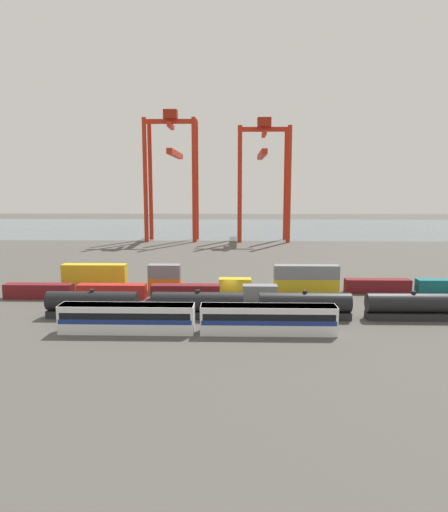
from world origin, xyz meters
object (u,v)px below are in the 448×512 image
Objects in this scene: shipping_container_11 at (377,286)px; gantry_crane_central at (263,167)px; freight_tank_row at (305,305)px; gantry_crane_west at (172,164)px; shipping_container_8 at (235,285)px; shipping_container_9 at (306,286)px; passenger_train at (197,318)px; shipping_container_0 at (39,291)px.

gantry_crane_central is (-16.79, 86.85, 25.50)m from shipping_container_11.
freight_tank_row is 1.80× the size of gantry_crane_central.
gantry_crane_west is 1.06× the size of gantry_crane_central.
shipping_container_9 is (13.37, 0.00, 0.00)m from shipping_container_8.
shipping_container_8 is at bearing 78.49° from passenger_train.
shipping_container_9 and shipping_container_11 have the same top height.
shipping_container_8 is 26.74m from shipping_container_11.
gantry_crane_west is (-23.26, 86.38, 26.56)m from shipping_container_8.
shipping_container_0 is 106.16m from gantry_crane_central.
shipping_container_9 is at bearing 180.00° from shipping_container_11.
shipping_container_8 is 0.14× the size of gantry_crane_central.
shipping_container_11 is (31.83, 25.00, -0.84)m from passenger_train.
shipping_container_0 is at bearing -115.92° from gantry_crane_central.
freight_tank_row is 17.92m from shipping_container_9.
freight_tank_row is at bearing -72.00° from gantry_crane_west.
shipping_container_8 is 0.13× the size of gantry_crane_west.
gantry_crane_west is (-50.00, 86.38, 26.56)m from shipping_container_11.
shipping_container_9 is 0.28× the size of gantry_crane_central.
passenger_train is at bearing -126.45° from shipping_container_9.
shipping_container_9 is 13.37m from shipping_container_11.
gantry_crane_central is (33.21, 0.47, -1.07)m from gantry_crane_west.
passenger_train is 115.74m from gantry_crane_west.
passenger_train is at bearing -101.51° from shipping_container_8.
shipping_container_0 and shipping_container_9 have the same top height.
gantry_crane_central is at bearing 92.26° from shipping_container_9.
gantry_crane_central is at bearing 64.08° from shipping_container_0.
gantry_crane_central is (15.04, 111.85, 24.66)m from passenger_train.
shipping_container_8 is 13.37m from shipping_container_9.
shipping_container_11 is 0.28× the size of gantry_crane_central.
shipping_container_11 is 92.06m from gantry_crane_central.
gantry_crane_west is at bearing -179.19° from gantry_crane_central.
gantry_crane_west is at bearing 99.27° from passenger_train.
passenger_train is at bearing -80.73° from gantry_crane_west.
gantry_crane_west is at bearing 108.00° from freight_tank_row.
shipping_container_11 is at bearing 47.52° from freight_tank_row.
passenger_train is at bearing -97.66° from gantry_crane_central.
freight_tank_row is 6.48× the size of shipping_container_11.
shipping_container_11 is at bearing 0.00° from shipping_container_9.
passenger_train is 17.27m from freight_tank_row.
gantry_crane_central is (9.95, 86.85, 25.50)m from shipping_container_8.
shipping_container_0 is at bearing -97.31° from gantry_crane_west.
gantry_crane_central reaches higher than shipping_container_11.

